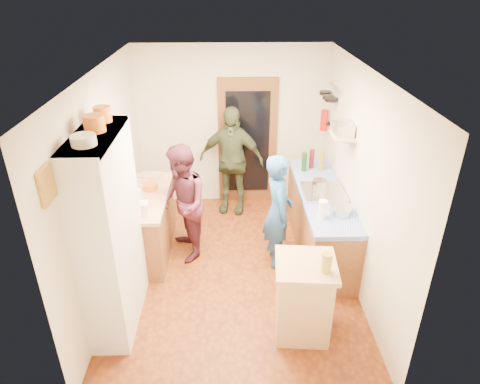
{
  "coord_description": "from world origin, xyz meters",
  "views": [
    {
      "loc": [
        -0.05,
        -4.58,
        3.54
      ],
      "look_at": [
        0.08,
        0.15,
        1.08
      ],
      "focal_mm": 32.0,
      "sensor_mm": 36.0,
      "label": 1
    }
  ],
  "objects_px": {
    "hutch_body": "(110,234)",
    "person_left": "(184,202)",
    "person_hob": "(281,212)",
    "person_back": "(232,161)",
    "right_counter_base": "(319,222)",
    "island_base": "(303,300)"
  },
  "relations": [
    {
      "from": "person_back",
      "to": "right_counter_base",
      "type": "bearing_deg",
      "value": -30.84
    },
    {
      "from": "person_hob",
      "to": "person_back",
      "type": "distance_m",
      "value": 1.59
    },
    {
      "from": "hutch_body",
      "to": "person_left",
      "type": "relative_size",
      "value": 1.36
    },
    {
      "from": "island_base",
      "to": "person_hob",
      "type": "xyz_separation_m",
      "value": [
        -0.12,
        1.25,
        0.35
      ]
    },
    {
      "from": "person_left",
      "to": "person_hob",
      "type": "bearing_deg",
      "value": 63.03
    },
    {
      "from": "hutch_body",
      "to": "person_left",
      "type": "distance_m",
      "value": 1.39
    },
    {
      "from": "person_hob",
      "to": "right_counter_base",
      "type": "bearing_deg",
      "value": -64.17
    },
    {
      "from": "hutch_body",
      "to": "person_back",
      "type": "relative_size",
      "value": 1.26
    },
    {
      "from": "island_base",
      "to": "person_back",
      "type": "height_order",
      "value": "person_back"
    },
    {
      "from": "island_base",
      "to": "person_hob",
      "type": "relative_size",
      "value": 0.55
    },
    {
      "from": "hutch_body",
      "to": "person_left",
      "type": "height_order",
      "value": "hutch_body"
    },
    {
      "from": "right_counter_base",
      "to": "person_hob",
      "type": "xyz_separation_m",
      "value": [
        -0.6,
        -0.34,
        0.36
      ]
    },
    {
      "from": "hutch_body",
      "to": "person_left",
      "type": "xyz_separation_m",
      "value": [
        0.64,
        1.2,
        -0.29
      ]
    },
    {
      "from": "right_counter_base",
      "to": "person_hob",
      "type": "bearing_deg",
      "value": -150.38
    },
    {
      "from": "right_counter_base",
      "to": "island_base",
      "type": "xyz_separation_m",
      "value": [
        -0.48,
        -1.6,
        0.01
      ]
    },
    {
      "from": "hutch_body",
      "to": "person_left",
      "type": "bearing_deg",
      "value": 62.07
    },
    {
      "from": "person_left",
      "to": "right_counter_base",
      "type": "bearing_deg",
      "value": 76.97
    },
    {
      "from": "person_hob",
      "to": "person_left",
      "type": "bearing_deg",
      "value": 75.22
    },
    {
      "from": "hutch_body",
      "to": "person_hob",
      "type": "xyz_separation_m",
      "value": [
        1.9,
        0.96,
        -0.32
      ]
    },
    {
      "from": "right_counter_base",
      "to": "person_back",
      "type": "bearing_deg",
      "value": 136.98
    },
    {
      "from": "hutch_body",
      "to": "right_counter_base",
      "type": "xyz_separation_m",
      "value": [
        2.5,
        1.3,
        -0.68
      ]
    },
    {
      "from": "island_base",
      "to": "person_hob",
      "type": "distance_m",
      "value": 1.31
    }
  ]
}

